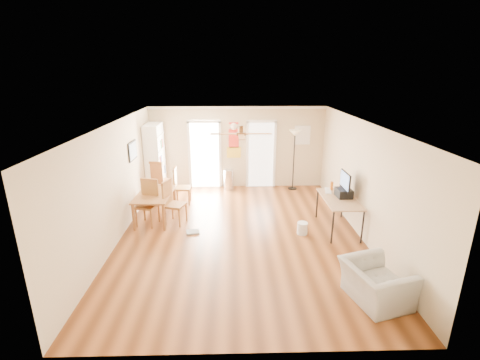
{
  "coord_description": "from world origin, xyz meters",
  "views": [
    {
      "loc": [
        -0.2,
        -7.18,
        3.67
      ],
      "look_at": [
        0.0,
        0.6,
        1.15
      ],
      "focal_mm": 25.55,
      "sensor_mm": 36.0,
      "label": 1
    }
  ],
  "objects_px": {
    "printer": "(344,193)",
    "dining_chair_right_a": "(182,186)",
    "wastebasket_a": "(302,228)",
    "armchair": "(376,283)",
    "dining_table": "(155,206)",
    "dining_chair_near": "(147,203)",
    "dining_chair_far": "(160,179)",
    "bookshelf": "(155,160)",
    "trash_can": "(229,180)",
    "computer_desk": "(338,214)",
    "torchiere_lamp": "(294,160)",
    "dining_chair_right_b": "(175,203)"
  },
  "relations": [
    {
      "from": "dining_chair_far",
      "to": "armchair",
      "type": "height_order",
      "value": "dining_chair_far"
    },
    {
      "from": "dining_table",
      "to": "dining_chair_far",
      "type": "xyz_separation_m",
      "value": [
        -0.21,
        1.67,
        0.22
      ]
    },
    {
      "from": "dining_chair_near",
      "to": "armchair",
      "type": "bearing_deg",
      "value": -19.64
    },
    {
      "from": "printer",
      "to": "armchair",
      "type": "relative_size",
      "value": 0.39
    },
    {
      "from": "computer_desk",
      "to": "printer",
      "type": "bearing_deg",
      "value": 38.04
    },
    {
      "from": "wastebasket_a",
      "to": "trash_can",
      "type": "bearing_deg",
      "value": 118.8
    },
    {
      "from": "dining_chair_right_b",
      "to": "dining_chair_near",
      "type": "xyz_separation_m",
      "value": [
        -0.68,
        -0.06,
        0.01
      ]
    },
    {
      "from": "bookshelf",
      "to": "dining_chair_far",
      "type": "bearing_deg",
      "value": -76.57
    },
    {
      "from": "bookshelf",
      "to": "wastebasket_a",
      "type": "height_order",
      "value": "bookshelf"
    },
    {
      "from": "dining_chair_right_b",
      "to": "dining_chair_far",
      "type": "height_order",
      "value": "dining_chair_far"
    },
    {
      "from": "dining_table",
      "to": "dining_chair_near",
      "type": "height_order",
      "value": "dining_chair_near"
    },
    {
      "from": "trash_can",
      "to": "computer_desk",
      "type": "relative_size",
      "value": 0.44
    },
    {
      "from": "armchair",
      "to": "dining_table",
      "type": "bearing_deg",
      "value": 36.08
    },
    {
      "from": "dining_chair_right_b",
      "to": "wastebasket_a",
      "type": "height_order",
      "value": "dining_chair_right_b"
    },
    {
      "from": "dining_chair_far",
      "to": "computer_desk",
      "type": "xyz_separation_m",
      "value": [
        4.69,
        -2.37,
        -0.17
      ]
    },
    {
      "from": "dining_chair_near",
      "to": "torchiere_lamp",
      "type": "height_order",
      "value": "torchiere_lamp"
    },
    {
      "from": "trash_can",
      "to": "printer",
      "type": "relative_size",
      "value": 1.68
    },
    {
      "from": "dining_chair_right_a",
      "to": "dining_chair_far",
      "type": "distance_m",
      "value": 0.96
    },
    {
      "from": "bookshelf",
      "to": "dining_chair_right_a",
      "type": "bearing_deg",
      "value": -57.48
    },
    {
      "from": "dining_table",
      "to": "printer",
      "type": "xyz_separation_m",
      "value": [
        4.6,
        -0.61,
        0.54
      ]
    },
    {
      "from": "dining_chair_right_a",
      "to": "wastebasket_a",
      "type": "distance_m",
      "value": 3.67
    },
    {
      "from": "computer_desk",
      "to": "wastebasket_a",
      "type": "distance_m",
      "value": 0.95
    },
    {
      "from": "printer",
      "to": "torchiere_lamp",
      "type": "bearing_deg",
      "value": 100.27
    },
    {
      "from": "torchiere_lamp",
      "to": "printer",
      "type": "xyz_separation_m",
      "value": [
        0.69,
        -2.85,
        -0.06
      ]
    },
    {
      "from": "trash_can",
      "to": "computer_desk",
      "type": "distance_m",
      "value": 3.95
    },
    {
      "from": "computer_desk",
      "to": "dining_chair_near",
      "type": "bearing_deg",
      "value": 175.15
    },
    {
      "from": "computer_desk",
      "to": "printer",
      "type": "relative_size",
      "value": 3.8
    },
    {
      "from": "computer_desk",
      "to": "armchair",
      "type": "xyz_separation_m",
      "value": [
        -0.18,
        -2.67,
        -0.07
      ]
    },
    {
      "from": "dining_chair_far",
      "to": "printer",
      "type": "relative_size",
      "value": 2.91
    },
    {
      "from": "computer_desk",
      "to": "printer",
      "type": "xyz_separation_m",
      "value": [
        0.12,
        0.09,
        0.5
      ]
    },
    {
      "from": "dining_chair_right_a",
      "to": "armchair",
      "type": "xyz_separation_m",
      "value": [
        3.75,
        -4.46,
        -0.2
      ]
    },
    {
      "from": "computer_desk",
      "to": "dining_chair_right_b",
      "type": "bearing_deg",
      "value": 173.38
    },
    {
      "from": "bookshelf",
      "to": "wastebasket_a",
      "type": "distance_m",
      "value": 4.99
    },
    {
      "from": "dining_chair_right_a",
      "to": "trash_can",
      "type": "distance_m",
      "value": 1.75
    },
    {
      "from": "dining_chair_right_a",
      "to": "dining_chair_right_b",
      "type": "xyz_separation_m",
      "value": [
        0.0,
        -1.33,
        0.02
      ]
    },
    {
      "from": "trash_can",
      "to": "armchair",
      "type": "xyz_separation_m",
      "value": [
        2.45,
        -5.62,
        0.0
      ]
    },
    {
      "from": "bookshelf",
      "to": "dining_chair_right_a",
      "type": "relative_size",
      "value": 2.05
    },
    {
      "from": "bookshelf",
      "to": "wastebasket_a",
      "type": "xyz_separation_m",
      "value": [
        3.96,
        -2.89,
        -0.94
      ]
    },
    {
      "from": "trash_can",
      "to": "computer_desk",
      "type": "xyz_separation_m",
      "value": [
        2.63,
        -2.94,
        0.07
      ]
    },
    {
      "from": "dining_table",
      "to": "wastebasket_a",
      "type": "bearing_deg",
      "value": -14.45
    },
    {
      "from": "dining_table",
      "to": "dining_chair_right_b",
      "type": "relative_size",
      "value": 1.29
    },
    {
      "from": "dining_chair_far",
      "to": "computer_desk",
      "type": "bearing_deg",
      "value": 168.96
    },
    {
      "from": "dining_chair_near",
      "to": "printer",
      "type": "distance_m",
      "value": 4.75
    },
    {
      "from": "dining_chair_near",
      "to": "dining_chair_far",
      "type": "distance_m",
      "value": 1.98
    },
    {
      "from": "dining_chair_right_a",
      "to": "trash_can",
      "type": "height_order",
      "value": "dining_chair_right_a"
    },
    {
      "from": "dining_chair_right_a",
      "to": "bookshelf",
      "type": "bearing_deg",
      "value": 45.37
    },
    {
      "from": "trash_can",
      "to": "torchiere_lamp",
      "type": "height_order",
      "value": "torchiere_lamp"
    },
    {
      "from": "trash_can",
      "to": "torchiere_lamp",
      "type": "relative_size",
      "value": 0.34
    },
    {
      "from": "bookshelf",
      "to": "torchiere_lamp",
      "type": "height_order",
      "value": "bookshelf"
    },
    {
      "from": "printer",
      "to": "dining_chair_right_a",
      "type": "bearing_deg",
      "value": 153.99
    }
  ]
}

